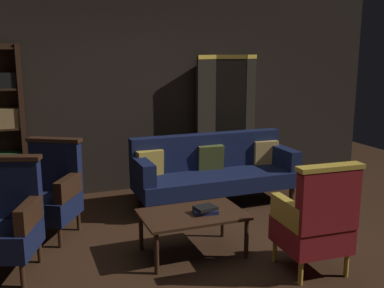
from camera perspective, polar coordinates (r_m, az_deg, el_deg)
The scene contains 10 objects.
ground_plane at distance 4.61m, azimuth 3.67°, elevation -13.59°, with size 10.00×10.00×0.00m, color #331E11.
back_wall at distance 6.49m, azimuth -5.27°, elevation 6.70°, with size 7.20×0.10×2.80m, color black.
folding_screen at distance 6.86m, azimuth 4.83°, elevation 3.49°, with size 1.24×0.39×1.90m.
velvet_couch at distance 5.91m, azimuth 2.71°, elevation -3.10°, with size 2.12×0.78×0.88m.
coffee_table at distance 4.45m, azimuth 0.09°, elevation -9.27°, with size 1.00×0.64×0.42m.
armchair_gilt_accent at distance 4.20m, azimuth 15.33°, elevation -9.33°, with size 0.61×0.61×1.04m.
armchair_wing_left at distance 5.09m, azimuth -17.45°, elevation -5.71°, with size 0.79×0.79×1.04m.
armchair_wing_right at distance 4.40m, azimuth -22.52°, elevation -8.85°, with size 0.74×0.74×1.04m.
book_navy_cloth at distance 4.43m, azimuth 1.70°, elevation -8.47°, with size 0.23×0.15×0.04m, color navy.
book_black_cloth at distance 4.42m, azimuth 1.70°, elevation -8.05°, with size 0.20×0.16×0.03m, color black.
Camera 1 is at (-1.76, -3.77, 1.98)m, focal length 42.31 mm.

